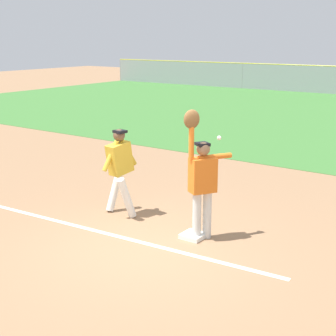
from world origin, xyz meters
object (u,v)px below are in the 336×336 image
at_px(baseball, 219,138).
at_px(runner, 120,166).
at_px(first_base, 193,236).
at_px(parked_car_green, 310,77).
at_px(fielder, 202,177).

bearing_deg(baseball, runner, -173.87).
bearing_deg(runner, first_base, 4.24).
xyz_separation_m(runner, parked_car_green, (-6.28, 28.27, -0.32)).
bearing_deg(baseball, parked_car_green, 106.55).
distance_m(first_base, parked_car_green, 29.58).
relative_size(first_base, baseball, 5.14).
bearing_deg(parked_car_green, first_base, -78.02).
bearing_deg(parked_car_green, baseball, -77.35).
distance_m(baseball, parked_car_green, 29.28).
height_order(first_base, baseball, baseball).
relative_size(fielder, runner, 1.33).
height_order(fielder, parked_car_green, fielder).
xyz_separation_m(first_base, parked_car_green, (-8.09, 28.45, 0.63)).
distance_m(first_base, baseball, 1.77).
relative_size(runner, baseball, 23.24).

